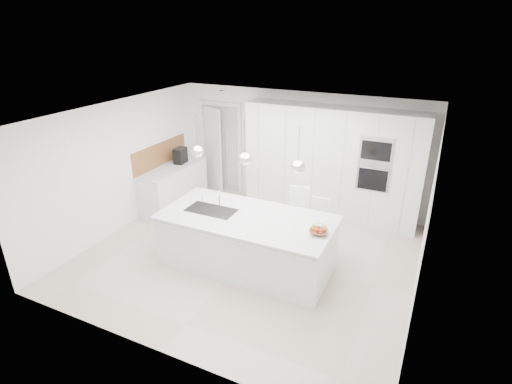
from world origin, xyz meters
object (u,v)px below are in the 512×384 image
at_px(island_base, 246,243).
at_px(bar_stool_left, 296,219).
at_px(espresso_machine, 180,156).
at_px(fruit_bowl, 318,232).
at_px(bar_stool_right, 318,227).

relative_size(island_base, bar_stool_left, 2.45).
bearing_deg(espresso_machine, fruit_bowl, -32.44).
distance_m(island_base, fruit_bowl, 1.32).
xyz_separation_m(fruit_bowl, bar_stool_left, (-0.67, 0.92, -0.36)).
distance_m(bar_stool_left, bar_stool_right, 0.41).
bearing_deg(island_base, fruit_bowl, -0.62).
bearing_deg(espresso_machine, bar_stool_left, -22.83).
distance_m(fruit_bowl, bar_stool_right, 1.03).
bearing_deg(bar_stool_left, fruit_bowl, -66.54).
bearing_deg(island_base, bar_stool_left, 58.81).
height_order(espresso_machine, bar_stool_right, espresso_machine).
bearing_deg(bar_stool_right, espresso_machine, 160.99).
height_order(island_base, fruit_bowl, fruit_bowl).
bearing_deg(fruit_bowl, bar_stool_right, 106.39).
height_order(island_base, bar_stool_left, bar_stool_left).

